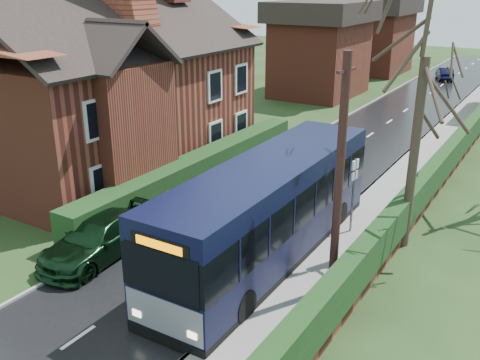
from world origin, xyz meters
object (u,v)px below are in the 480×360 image
Objects in this scene: car_green at (98,238)px; telegraph_pole at (339,180)px; car_silver at (248,179)px; bus at (269,212)px; brick_house at (113,85)px; bus_stop_sign at (354,185)px.

car_green is 0.66× the size of telegraph_pole.
car_silver is 9.18m from telegraph_pole.
bus is at bearing -44.59° from car_silver.
car_silver is (7.23, 0.71, -3.68)m from brick_house.
car_silver is 1.34× the size of bus_stop_sign.
bus_stop_sign is 0.41× the size of telegraph_pole.
car_silver is at bearing 127.17° from bus.
car_silver is 5.84m from bus_stop_sign.
telegraph_pole is (13.74, -5.00, -0.61)m from brick_house.
bus_stop_sign is 4.69m from telegraph_pole.
bus_stop_sign is at bearing 60.64° from bus.
car_green is at bearing -130.51° from bus_stop_sign.
bus is 1.56× the size of telegraph_pole.
brick_house is at bearing 125.15° from car_green.
telegraph_pole reaches higher than car_silver.
bus is at bearing 26.73° from car_green.
brick_house is at bearing -176.57° from bus_stop_sign.
telegraph_pole reaches higher than car_green.
brick_house is 1.96× the size of telegraph_pole.
telegraph_pole is at bearing -69.78° from bus_stop_sign.
bus_stop_sign is at bearing -3.45° from brick_house.
car_silver is 0.83× the size of car_green.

